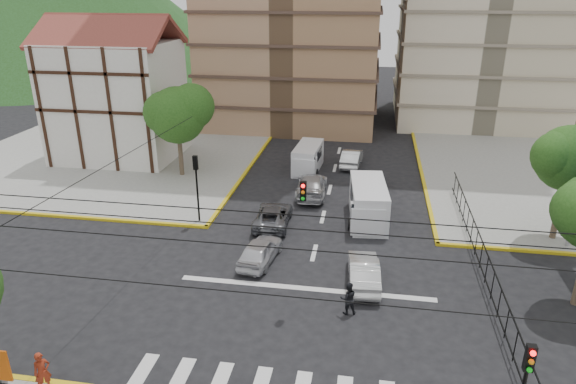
% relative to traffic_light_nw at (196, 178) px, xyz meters
% --- Properties ---
extents(ground, '(160.00, 160.00, 0.00)m').
position_rel_traffic_light_nw_xyz_m(ground, '(7.80, -7.80, -3.11)').
color(ground, black).
rests_on(ground, ground).
extents(sidewalk_nw, '(26.00, 26.00, 0.15)m').
position_rel_traffic_light_nw_xyz_m(sidewalk_nw, '(-12.20, 12.20, -3.04)').
color(sidewalk_nw, gray).
rests_on(sidewalk_nw, ground).
extents(stop_line, '(13.00, 0.40, 0.01)m').
position_rel_traffic_light_nw_xyz_m(stop_line, '(7.80, -6.60, -3.11)').
color(stop_line, silver).
rests_on(stop_line, ground).
extents(tudor_building, '(10.80, 8.05, 12.23)m').
position_rel_traffic_light_nw_xyz_m(tudor_building, '(-11.20, 12.20, 2.14)').
color(tudor_building, silver).
rests_on(tudor_building, ground).
extents(park_fence, '(0.10, 22.50, 1.66)m').
position_rel_traffic_light_nw_xyz_m(park_fence, '(16.80, -3.30, -3.11)').
color(park_fence, black).
rests_on(park_fence, ground).
extents(tree_park_c, '(4.65, 3.80, 7.25)m').
position_rel_traffic_light_nw_xyz_m(tree_park_c, '(21.89, 1.21, 2.22)').
color(tree_park_c, '#473828').
rests_on(tree_park_c, ground).
extents(tree_tudor, '(5.39, 4.40, 7.43)m').
position_rel_traffic_light_nw_xyz_m(tree_tudor, '(-4.10, 8.21, 2.11)').
color(tree_tudor, '#473828').
rests_on(tree_tudor, ground).
extents(traffic_light_nw, '(0.28, 0.22, 4.40)m').
position_rel_traffic_light_nw_xyz_m(traffic_light_nw, '(0.00, 0.00, 0.00)').
color(traffic_light_nw, black).
rests_on(traffic_light_nw, ground).
extents(traffic_light_hanging, '(18.00, 9.12, 0.92)m').
position_rel_traffic_light_nw_xyz_m(traffic_light_hanging, '(7.80, -9.84, 2.79)').
color(traffic_light_hanging, black).
rests_on(traffic_light_hanging, ground).
extents(van_right_lane, '(2.67, 5.69, 2.48)m').
position_rel_traffic_light_nw_xyz_m(van_right_lane, '(10.71, 1.92, -1.90)').
color(van_right_lane, silver).
rests_on(van_right_lane, ground).
extents(van_left_lane, '(2.16, 4.85, 2.14)m').
position_rel_traffic_light_nw_xyz_m(van_left_lane, '(5.61, 11.09, -2.07)').
color(van_left_lane, silver).
rests_on(van_left_lane, ground).
extents(car_silver_front_left, '(2.14, 4.19, 1.37)m').
position_rel_traffic_light_nw_xyz_m(car_silver_front_left, '(4.95, -4.29, -2.43)').
color(car_silver_front_left, silver).
rests_on(car_silver_front_left, ground).
extents(car_white_front_right, '(1.83, 4.37, 1.41)m').
position_rel_traffic_light_nw_xyz_m(car_white_front_right, '(10.67, -5.60, -2.41)').
color(car_white_front_right, white).
rests_on(car_white_front_right, ground).
extents(car_grey_mid_left, '(2.26, 4.65, 1.27)m').
position_rel_traffic_light_nw_xyz_m(car_grey_mid_left, '(4.75, 0.51, -2.47)').
color(car_grey_mid_left, slate).
rests_on(car_grey_mid_left, ground).
extents(car_silver_rear_left, '(2.39, 5.32, 1.51)m').
position_rel_traffic_light_nw_xyz_m(car_silver_rear_left, '(6.57, 5.92, -2.35)').
color(car_silver_rear_left, '#AEAFB3').
rests_on(car_silver_rear_left, ground).
extents(car_darkgrey_mid_right, '(2.18, 4.55, 1.50)m').
position_rel_traffic_light_nw_xyz_m(car_darkgrey_mid_right, '(10.95, 7.62, -2.36)').
color(car_darkgrey_mid_right, '#252528').
rests_on(car_darkgrey_mid_right, ground).
extents(car_white_rear_right, '(1.84, 4.42, 1.42)m').
position_rel_traffic_light_nw_xyz_m(car_white_rear_right, '(9.13, 13.03, -2.40)').
color(car_white_rear_right, silver).
rests_on(car_white_rear_right, ground).
extents(pedestrian_sw_corner, '(0.69, 0.70, 1.64)m').
position_rel_traffic_light_nw_xyz_m(pedestrian_sw_corner, '(-0.89, -15.30, -2.14)').
color(pedestrian_sw_corner, maroon).
rests_on(pedestrian_sw_corner, sidewalk_sw).
extents(pedestrian_crosswalk, '(0.90, 0.77, 1.62)m').
position_rel_traffic_light_nw_xyz_m(pedestrian_crosswalk, '(10.02, -8.37, -2.30)').
color(pedestrian_crosswalk, black).
rests_on(pedestrian_crosswalk, ground).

